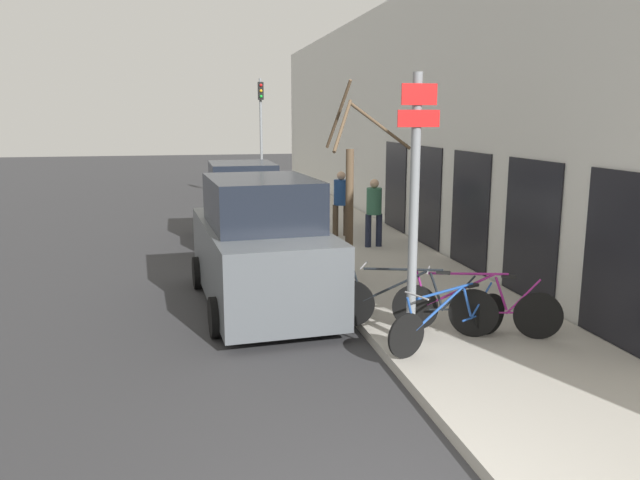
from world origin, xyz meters
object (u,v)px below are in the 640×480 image
Objects in this scene: bicycle_0 at (450,320)px; street_tree at (350,195)px; pedestrian_far at (374,208)px; bicycle_2 at (411,304)px; signpost at (414,205)px; pedestrian_near at (341,199)px; parked_car_0 at (260,248)px; parked_car_1 at (242,206)px; bicycle_1 at (475,308)px; traffic_light at (261,123)px.

bicycle_0 is 4.08m from street_tree.
bicycle_2 is at bearing 71.63° from pedestrian_far.
pedestrian_near is at bearing 82.92° from signpost.
signpost reaches higher than bicycle_2.
parked_car_1 is at bearing 83.92° from parked_car_0.
signpost is at bearing -91.20° from street_tree.
street_tree is (-0.96, 3.50, 1.24)m from bicycle_1.
traffic_light is at bearing -86.64° from pedestrian_far.
parked_car_0 is 6.01m from pedestrian_near.
bicycle_1 is at bearing -45.92° from parked_car_0.
parked_car_0 is 4.96m from pedestrian_far.
signpost is 3.63m from street_tree.
street_tree reaches higher than pedestrian_near.
parked_car_0 is (-2.28, 2.89, 0.52)m from bicycle_0.
traffic_light is at bearing -82.36° from pedestrian_near.
pedestrian_near is 0.38× the size of traffic_light.
bicycle_2 is 1.30× the size of pedestrian_near.
parked_car_1 is 0.95× the size of traffic_light.
signpost is 1.68× the size of bicycle_1.
traffic_light is (-1.16, 7.64, 1.89)m from pedestrian_near.
street_tree reaches higher than parked_car_1.
pedestrian_far is 0.43× the size of street_tree.
traffic_light is at bearing 91.17° from street_tree.
street_tree is (0.08, 3.62, -0.32)m from signpost.
pedestrian_near is at bearing -10.04° from parked_car_1.
pedestrian_near is 1.04× the size of pedestrian_far.
street_tree is at bearing 88.80° from signpost.
bicycle_0 is (0.49, -0.23, -1.60)m from signpost.
bicycle_0 is 3.72m from parked_car_0.
bicycle_1 is 8.70m from parked_car_1.
bicycle_0 is 8.25m from pedestrian_near.
bicycle_0 is 0.55× the size of street_tree.
signpost is at bearing -89.38° from traffic_light.
parked_car_0 is at bearing 43.08° from pedestrian_far.
parked_car_1 is 1.13× the size of street_tree.
pedestrian_far is (1.26, 5.98, 0.54)m from bicycle_2.
street_tree is at bearing 40.84° from bicycle_1.
signpost is 0.97× the size of street_tree.
parked_car_1 is at bearing 40.39° from bicycle_2.
parked_car_0 is 1.23× the size of street_tree.
bicycle_0 is 0.95× the size of bicycle_1.
traffic_light is at bearing 78.24° from parked_car_1.
street_tree is at bearing 77.15° from pedestrian_near.
pedestrian_far is (0.93, 6.66, 0.59)m from bicycle_0.
bicycle_1 is 15.74m from traffic_light.
parked_car_0 reaches higher than parked_car_1.
bicycle_2 is at bearing -88.74° from traffic_light.
street_tree is (-0.42, 3.85, 1.28)m from bicycle_0.
bicycle_0 is 8.89m from parked_car_1.
parked_car_0 is (-1.79, 2.65, -1.07)m from signpost.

